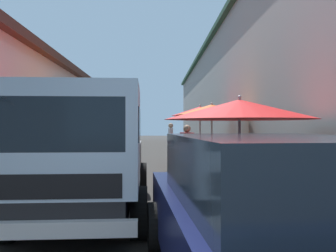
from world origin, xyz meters
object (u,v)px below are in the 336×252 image
(vendor_by_crates, at_px, (187,149))
(fruit_stall_near_right, at_px, (201,119))
(fruit_stall_mid_lane, at_px, (66,108))
(fruit_stall_near_left, at_px, (240,119))
(fruit_stall_far_left, at_px, (87,117))
(fruit_stall_far_right, at_px, (213,118))
(delivery_truck, at_px, (83,158))
(hatchback_car, at_px, (268,219))
(vendor_in_shade, at_px, (171,138))

(vendor_by_crates, bearing_deg, fruit_stall_near_right, -11.84)
(fruit_stall_mid_lane, bearing_deg, fruit_stall_near_right, -24.27)
(fruit_stall_near_left, xyz_separation_m, fruit_stall_far_left, (2.97, 3.43, 0.12))
(fruit_stall_far_left, xyz_separation_m, fruit_stall_mid_lane, (-2.76, -0.17, 0.09))
(fruit_stall_near_left, distance_m, fruit_stall_far_right, 5.55)
(fruit_stall_near_right, height_order, vendor_by_crates, fruit_stall_near_right)
(fruit_stall_near_right, distance_m, vendor_by_crates, 5.01)
(vendor_by_crates, bearing_deg, fruit_stall_near_left, -168.10)
(delivery_truck, xyz_separation_m, vendor_by_crates, (4.35, -1.98, -0.13))
(fruit_stall_far_right, relative_size, hatchback_car, 0.62)
(fruit_stall_near_left, xyz_separation_m, fruit_stall_mid_lane, (0.21, 3.26, 0.21))
(fruit_stall_near_right, height_order, fruit_stall_far_left, fruit_stall_near_right)
(fruit_stall_near_right, relative_size, vendor_by_crates, 1.56)
(fruit_stall_far_right, xyz_separation_m, fruit_stall_far_left, (-2.57, 3.83, -0.05))
(fruit_stall_near_right, relative_size, fruit_stall_far_left, 1.00)
(fruit_stall_far_right, height_order, delivery_truck, fruit_stall_far_right)
(fruit_stall_near_left, distance_m, fruit_stall_mid_lane, 3.27)
(hatchback_car, bearing_deg, vendor_by_crates, 0.93)
(fruit_stall_near_left, height_order, delivery_truck, fruit_stall_near_left)
(vendor_by_crates, bearing_deg, fruit_stall_mid_lane, 140.48)
(delivery_truck, bearing_deg, vendor_by_crates, -24.51)
(fruit_stall_far_left, relative_size, delivery_truck, 0.50)
(fruit_stall_mid_lane, bearing_deg, vendor_in_shade, -13.84)
(vendor_by_crates, bearing_deg, vendor_in_shade, 1.82)
(fruit_stall_mid_lane, relative_size, delivery_truck, 0.53)
(fruit_stall_mid_lane, distance_m, vendor_by_crates, 4.14)
(fruit_stall_far_left, xyz_separation_m, delivery_truck, (-4.00, -0.75, -0.76))
(hatchback_car, distance_m, delivery_truck, 3.20)
(fruit_stall_near_left, xyz_separation_m, vendor_by_crates, (3.31, 0.70, -0.77))
(fruit_stall_mid_lane, bearing_deg, fruit_stall_far_left, 3.54)
(fruit_stall_near_right, relative_size, fruit_stall_mid_lane, 0.93)
(fruit_stall_near_right, relative_size, vendor_in_shade, 1.45)
(fruit_stall_far_right, height_order, fruit_stall_far_left, fruit_stall_far_left)
(fruit_stall_near_left, bearing_deg, fruit_stall_mid_lane, 86.38)
(fruit_stall_far_left, xyz_separation_m, vendor_in_shade, (6.81, -2.53, -0.81))
(fruit_stall_far_right, bearing_deg, hatchback_car, 173.72)
(fruit_stall_near_left, distance_m, fruit_stall_far_left, 4.54)
(fruit_stall_near_right, xyz_separation_m, fruit_stall_mid_lane, (-7.93, 3.57, 0.04))
(fruit_stall_near_left, xyz_separation_m, vendor_in_shade, (9.78, 0.90, -0.68))
(fruit_stall_mid_lane, bearing_deg, fruit_stall_far_right, -34.48)
(fruit_stall_far_left, relative_size, vendor_by_crates, 1.56)
(fruit_stall_far_right, xyz_separation_m, delivery_truck, (-6.57, 3.08, -0.81))
(hatchback_car, bearing_deg, fruit_stall_far_left, 23.97)
(fruit_stall_near_left, bearing_deg, vendor_by_crates, 11.90)
(fruit_stall_mid_lane, height_order, delivery_truck, fruit_stall_mid_lane)
(fruit_stall_far_left, bearing_deg, delivery_truck, -169.35)
(fruit_stall_mid_lane, distance_m, hatchback_car, 4.66)
(delivery_truck, distance_m, vendor_by_crates, 4.78)
(delivery_truck, bearing_deg, fruit_stall_far_right, -25.11)
(fruit_stall_mid_lane, relative_size, vendor_in_shade, 1.56)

